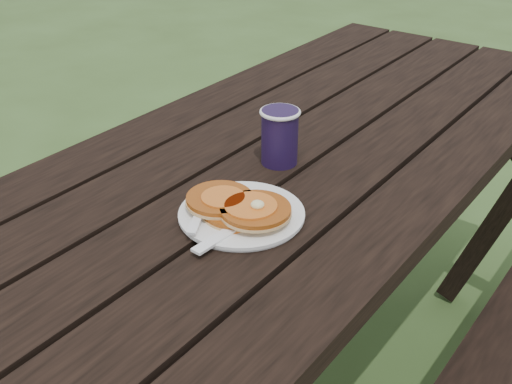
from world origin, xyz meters
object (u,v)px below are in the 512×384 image
Objects in this scene: pancake_stack at (238,207)px; coffee_cup at (280,134)px; picnic_table at (295,281)px; plate at (242,215)px.

coffee_cup reaches higher than pancake_stack.
pancake_stack reaches higher than picnic_table.
plate is (0.09, -0.33, 0.39)m from picnic_table.
picnic_table is at bearing 104.96° from pancake_stack.
pancake_stack is at bearing -75.04° from picnic_table.
pancake_stack is at bearing -73.22° from coffee_cup.
pancake_stack is 1.68× the size of coffee_cup.
pancake_stack is 0.23m from coffee_cup.
plate is 1.88× the size of coffee_cup.
coffee_cup is (0.02, -0.12, 0.45)m from picnic_table.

